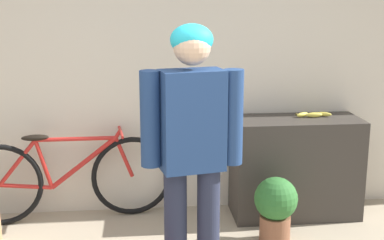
{
  "coord_description": "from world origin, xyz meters",
  "views": [
    {
      "loc": [
        -0.14,
        -2.1,
        1.88
      ],
      "look_at": [
        0.18,
        1.02,
        1.13
      ],
      "focal_mm": 50.0,
      "sensor_mm": 36.0,
      "label": 1
    }
  ],
  "objects_px": {
    "person": "(192,138)",
    "banana": "(313,115)",
    "bicycle": "(67,178)",
    "potted_plant": "(276,206)"
  },
  "relations": [
    {
      "from": "person",
      "to": "banana",
      "type": "distance_m",
      "value": 1.65
    },
    {
      "from": "banana",
      "to": "bicycle",
      "type": "bearing_deg",
      "value": 179.14
    },
    {
      "from": "banana",
      "to": "person",
      "type": "bearing_deg",
      "value": -134.52
    },
    {
      "from": "person",
      "to": "bicycle",
      "type": "xyz_separation_m",
      "value": [
        -0.93,
        1.2,
        -0.64
      ]
    },
    {
      "from": "bicycle",
      "to": "banana",
      "type": "xyz_separation_m",
      "value": [
        2.08,
        -0.03,
        0.5
      ]
    },
    {
      "from": "person",
      "to": "bicycle",
      "type": "distance_m",
      "value": 1.65
    },
    {
      "from": "bicycle",
      "to": "banana",
      "type": "bearing_deg",
      "value": -7.05
    },
    {
      "from": "person",
      "to": "banana",
      "type": "xyz_separation_m",
      "value": [
        1.15,
        1.17,
        -0.14
      ]
    },
    {
      "from": "potted_plant",
      "to": "banana",
      "type": "bearing_deg",
      "value": 51.49
    },
    {
      "from": "banana",
      "to": "potted_plant",
      "type": "xyz_separation_m",
      "value": [
        -0.45,
        -0.56,
        -0.58
      ]
    }
  ]
}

